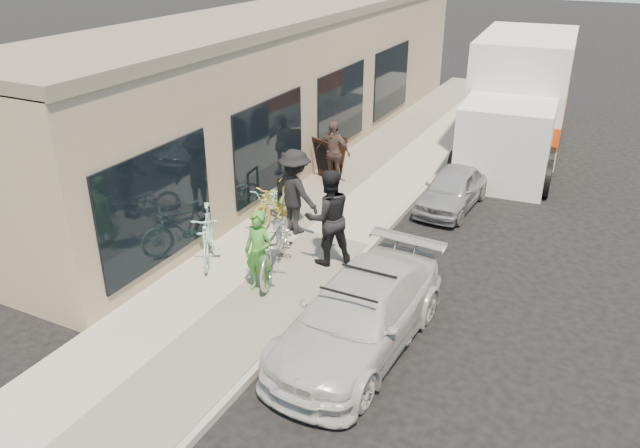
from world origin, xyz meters
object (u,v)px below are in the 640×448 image
(cruiser_bike_c, at_px, (276,203))
(cruiser_bike_a, at_px, (207,234))
(sandwich_board, at_px, (329,158))
(woman_rider, at_px, (259,252))
(sedan_silver, at_px, (453,189))
(tandem_bike, at_px, (276,242))
(bystander_a, at_px, (295,192))
(cruiser_bike_b, at_px, (271,203))
(man_standing, at_px, (328,217))
(bike_rack, at_px, (286,189))
(moving_truck, at_px, (518,103))
(bystander_b, at_px, (333,153))
(sedan_white, at_px, (359,315))

(cruiser_bike_c, bearing_deg, cruiser_bike_a, -93.20)
(sandwich_board, distance_m, woman_rider, 5.94)
(sedan_silver, xyz_separation_m, tandem_bike, (-2.12, -4.89, 0.27))
(sandwich_board, relative_size, bystander_a, 0.59)
(woman_rider, xyz_separation_m, cruiser_bike_b, (-1.40, 2.73, -0.36))
(man_standing, xyz_separation_m, cruiser_bike_b, (-2.03, 1.17, -0.54))
(cruiser_bike_b, bearing_deg, cruiser_bike_c, -41.41)
(bike_rack, xyz_separation_m, cruiser_bike_b, (0.04, -0.76, -0.07))
(woman_rider, distance_m, cruiser_bike_c, 2.87)
(cruiser_bike_a, relative_size, bystander_a, 0.95)
(sedan_silver, bearing_deg, moving_truck, 87.53)
(man_standing, distance_m, cruiser_bike_a, 2.46)
(bike_rack, bearing_deg, tandem_bike, -63.91)
(moving_truck, relative_size, cruiser_bike_c, 4.19)
(bystander_a, bearing_deg, cruiser_bike_b, 0.37)
(sandwich_board, xyz_separation_m, cruiser_bike_a, (-0.18, -5.18, -0.03))
(tandem_bike, bearing_deg, man_standing, 27.47)
(bystander_b, bearing_deg, tandem_bike, -74.12)
(sedan_white, distance_m, moving_truck, 11.27)
(sandwich_board, relative_size, man_standing, 0.57)
(sedan_silver, relative_size, woman_rider, 1.83)
(moving_truck, xyz_separation_m, cruiser_bike_b, (-3.88, -7.93, -0.94))
(sedan_silver, relative_size, cruiser_bike_a, 1.61)
(man_standing, bearing_deg, bystander_a, -80.87)
(cruiser_bike_c, relative_size, bystander_b, 1.02)
(tandem_bike, distance_m, woman_rider, 0.81)
(sedan_white, height_order, man_standing, man_standing)
(bystander_b, bearing_deg, cruiser_bike_b, -91.70)
(woman_rider, relative_size, bystander_b, 0.94)
(cruiser_bike_b, distance_m, cruiser_bike_c, 0.27)
(bike_rack, xyz_separation_m, cruiser_bike_c, (0.26, -0.89, 0.01))
(sedan_white, xyz_separation_m, cruiser_bike_a, (-3.82, 1.17, 0.09))
(cruiser_bike_a, bearing_deg, bystander_a, 30.83)
(bike_rack, relative_size, sandwich_board, 0.74)
(man_standing, relative_size, cruiser_bike_b, 1.18)
(sedan_silver, xyz_separation_m, bystander_b, (-3.15, -0.20, 0.50))
(woman_rider, relative_size, bystander_a, 0.84)
(bike_rack, bearing_deg, woman_rider, -67.62)
(man_standing, distance_m, bystander_a, 1.55)
(woman_rider, bearing_deg, cruiser_bike_a, 162.92)
(sedan_silver, xyz_separation_m, moving_truck, (0.48, 4.99, 1.03))
(sedan_white, xyz_separation_m, bystander_a, (-2.85, 3.06, 0.49))
(moving_truck, height_order, bystander_a, moving_truck)
(sandwich_board, xyz_separation_m, moving_truck, (3.89, 4.89, 0.80))
(sedan_silver, height_order, bystander_b, bystander_b)
(sedan_white, distance_m, man_standing, 2.72)
(sandwich_board, height_order, woman_rider, woman_rider)
(cruiser_bike_b, distance_m, bystander_b, 2.79)
(sedan_silver, height_order, cruiser_bike_b, cruiser_bike_b)
(bike_rack, xyz_separation_m, bystander_b, (0.29, 1.99, 0.34))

